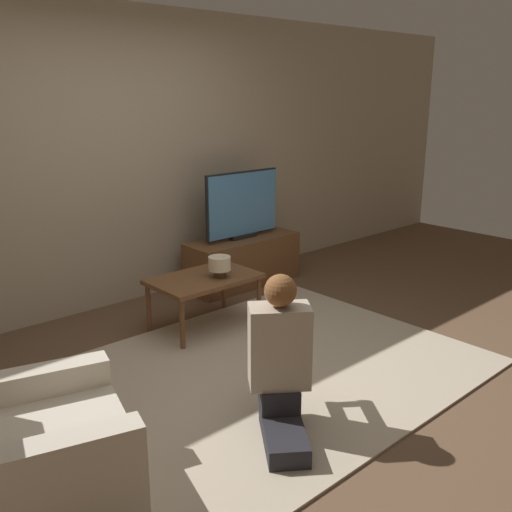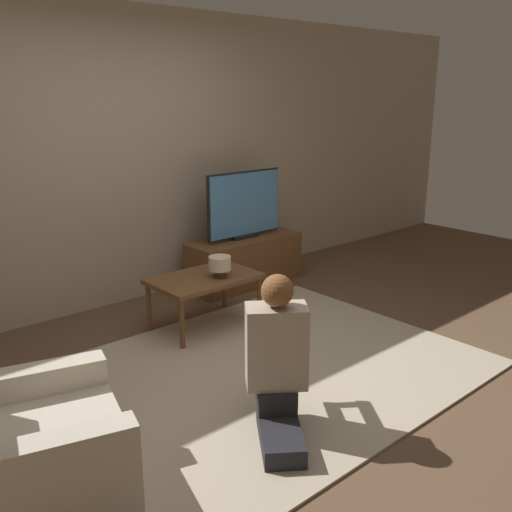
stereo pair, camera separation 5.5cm
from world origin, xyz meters
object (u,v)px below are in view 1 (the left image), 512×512
coffee_table (204,282)px  person_kneeling (280,357)px  table_lamp (220,265)px  tv (242,205)px  armchair (18,457)px

coffee_table → person_kneeling: bearing=-111.5°
coffee_table → table_lamp: bearing=-45.0°
person_kneeling → table_lamp: bearing=-79.6°
tv → armchair: 3.41m
tv → person_kneeling: tv is taller
tv → table_lamp: size_ratio=4.88×
tv → person_kneeling: 2.61m
coffee_table → person_kneeling: size_ratio=0.93×
coffee_table → armchair: (-1.92, -1.13, -0.12)m
armchair → table_lamp: size_ratio=5.99×
coffee_table → armchair: size_ratio=0.79×
coffee_table → table_lamp: table_lamp is taller
tv → armchair: size_ratio=0.82×
tv → coffee_table: 1.22m
table_lamp → coffee_table: bearing=135.0°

